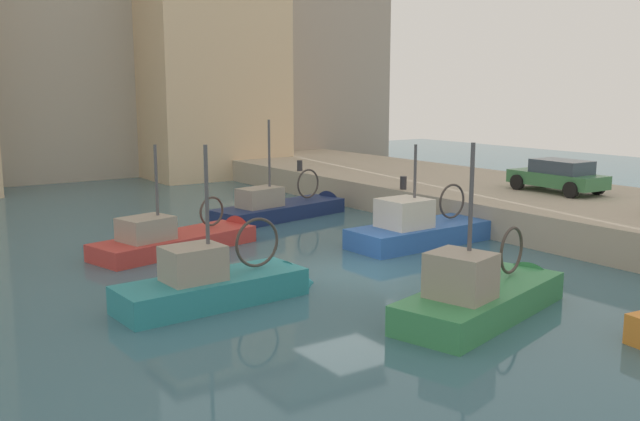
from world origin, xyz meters
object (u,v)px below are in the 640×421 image
object	(u,v)px
fishing_boat_green	(487,307)
parked_car_green	(558,176)
fishing_boat_red	(185,246)
mooring_bollard_mid	(300,166)
fishing_boat_teal	(224,296)
mooring_bollard_south	(403,183)
fishing_boat_navy	(286,214)
fishing_boat_blue	(427,238)

from	to	relation	value
fishing_boat_green	parked_car_green	xyz separation A→B (m)	(11.45, 6.64, 1.74)
fishing_boat_red	mooring_bollard_mid	xyz separation A→B (m)	(10.07, 8.27, 1.36)
fishing_boat_teal	mooring_bollard_south	xyz separation A→B (m)	(11.70, 6.38, 1.33)
fishing_boat_navy	mooring_bollard_south	size ratio (longest dim) A/B	12.95
fishing_boat_navy	fishing_boat_green	bearing A→B (deg)	-101.49
fishing_boat_teal	parked_car_green	distance (m)	16.55
fishing_boat_blue	fishing_boat_red	distance (m)	8.49
fishing_boat_green	mooring_bollard_mid	distance (m)	20.13
fishing_boat_blue	fishing_boat_red	world-z (taller)	fishing_boat_red
fishing_boat_navy	mooring_bollard_south	world-z (taller)	fishing_boat_navy
fishing_boat_teal	fishing_boat_red	world-z (taller)	fishing_boat_teal
mooring_bollard_south	parked_car_green	bearing A→B (deg)	-42.57
fishing_boat_navy	fishing_boat_red	size ratio (longest dim) A/B	1.06
fishing_boat_blue	fishing_boat_red	size ratio (longest dim) A/B	0.93
fishing_boat_green	fishing_boat_red	world-z (taller)	fishing_boat_green
fishing_boat_green	mooring_bollard_south	xyz separation A→B (m)	(6.83, 10.89, 1.33)
fishing_boat_blue	mooring_bollard_south	distance (m)	5.13
fishing_boat_red	fishing_boat_blue	bearing A→B (deg)	-27.95
fishing_boat_green	parked_car_green	size ratio (longest dim) A/B	1.59
fishing_boat_blue	fishing_boat_navy	world-z (taller)	fishing_boat_navy
fishing_boat_blue	mooring_bollard_mid	size ratio (longest dim) A/B	11.43
mooring_bollard_mid	parked_car_green	bearing A→B (deg)	-69.32
fishing_boat_red	fishing_boat_navy	bearing A→B (deg)	27.70
fishing_boat_green	parked_car_green	bearing A→B (deg)	30.12
fishing_boat_green	fishing_boat_teal	bearing A→B (deg)	137.18
fishing_boat_navy	fishing_boat_blue	bearing A→B (deg)	-78.48
fishing_boat_navy	mooring_bollard_south	distance (m)	5.15
fishing_boat_green	mooring_bollard_mid	world-z (taller)	fishing_boat_green
fishing_boat_navy	parked_car_green	bearing A→B (deg)	-39.59
fishing_boat_green	mooring_bollard_south	world-z (taller)	fishing_boat_green
fishing_boat_red	parked_car_green	size ratio (longest dim) A/B	1.67
fishing_boat_navy	mooring_bollard_south	xyz separation A→B (m)	(4.03, -2.91, 1.35)
fishing_boat_red	mooring_bollard_south	size ratio (longest dim) A/B	12.25
fishing_boat_red	fishing_boat_teal	bearing A→B (deg)	-104.91
fishing_boat_red	mooring_bollard_south	world-z (taller)	fishing_boat_red
fishing_boat_blue	fishing_boat_teal	bearing A→B (deg)	-166.86
fishing_boat_navy	fishing_boat_teal	world-z (taller)	fishing_boat_navy
fishing_boat_navy	mooring_bollard_south	bearing A→B (deg)	-35.82
fishing_boat_teal	parked_car_green	world-z (taller)	fishing_boat_teal
fishing_boat_green	mooring_bollard_south	bearing A→B (deg)	57.90
parked_car_green	fishing_boat_blue	bearing A→B (deg)	-179.97
fishing_boat_navy	parked_car_green	size ratio (longest dim) A/B	1.77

